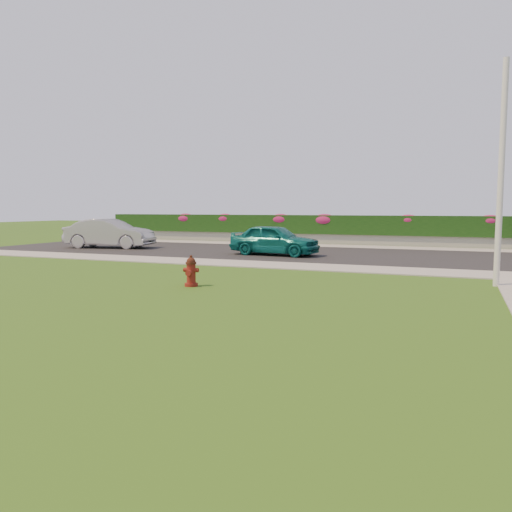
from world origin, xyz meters
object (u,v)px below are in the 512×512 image
at_px(fire_hydrant, 191,272).
at_px(sedan_silver, 110,233).
at_px(utility_pole, 501,174).
at_px(sedan_teal, 275,240).

bearing_deg(fire_hydrant, sedan_silver, 130.38).
height_order(sedan_silver, utility_pole, utility_pole).
relative_size(fire_hydrant, sedan_silver, 0.18).
relative_size(sedan_silver, utility_pole, 0.76).
bearing_deg(utility_pole, sedan_silver, 160.17).
bearing_deg(fire_hydrant, utility_pole, 15.45).
distance_m(fire_hydrant, sedan_silver, 14.04).
bearing_deg(sedan_teal, sedan_silver, 92.36).
height_order(fire_hydrant, sedan_silver, sedan_silver).
xyz_separation_m(fire_hydrant, sedan_silver, (-10.27, 9.57, 0.40)).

